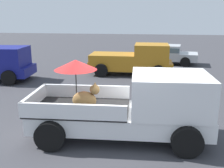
% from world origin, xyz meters
% --- Properties ---
extents(ground_plane, '(80.00, 80.00, 0.00)m').
position_xyz_m(ground_plane, '(0.00, 0.00, 0.00)').
color(ground_plane, '#38383D').
extents(pickup_truck_main, '(5.13, 2.43, 2.26)m').
position_xyz_m(pickup_truck_main, '(0.44, 0.02, 0.97)').
color(pickup_truck_main, black).
rests_on(pickup_truck_main, ground).
extents(pickup_truck_red, '(4.80, 2.16, 1.80)m').
position_xyz_m(pickup_truck_red, '(-0.06, 8.29, 0.87)').
color(pickup_truck_red, black).
rests_on(pickup_truck_red, ground).
extents(parked_sedan_near, '(4.51, 2.44, 1.33)m').
position_xyz_m(parked_sedan_near, '(1.98, 12.14, 0.74)').
color(parked_sedan_near, black).
rests_on(parked_sedan_near, ground).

